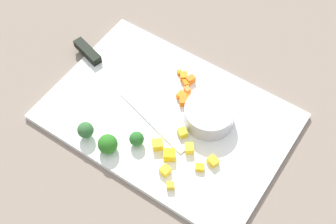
{
  "coord_description": "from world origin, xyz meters",
  "views": [
    {
      "loc": [
        -0.29,
        0.43,
        0.79
      ],
      "look_at": [
        0.0,
        0.0,
        0.02
      ],
      "focal_mm": 50.38,
      "sensor_mm": 36.0,
      "label": 1
    }
  ],
  "objects": [
    {
      "name": "carrot_dice_2",
      "position": [
        0.04,
        -0.1,
        0.02
      ],
      "size": [
        0.01,
        0.01,
        0.01
      ],
      "primitive_type": "cube",
      "rotation": [
        0.0,
        0.0,
        0.91
      ],
      "color": "orange",
      "rests_on": "cutting_board"
    },
    {
      "name": "carrot_dice_0",
      "position": [
        0.02,
        -0.09,
        0.02
      ],
      "size": [
        0.02,
        0.02,
        0.01
      ],
      "primitive_type": "cube",
      "rotation": [
        0.0,
        0.0,
        2.19
      ],
      "color": "orange",
      "rests_on": "cutting_board"
    },
    {
      "name": "chef_knife",
      "position": [
        0.16,
        -0.01,
        0.02
      ],
      "size": [
        0.35,
        0.12,
        0.02
      ],
      "rotation": [
        0.0,
        0.0,
        2.87
      ],
      "color": "silver",
      "rests_on": "cutting_board"
    },
    {
      "name": "pepper_dice_3",
      "position": [
        -0.02,
        0.07,
        0.02
      ],
      "size": [
        0.03,
        0.03,
        0.02
      ],
      "primitive_type": "cube",
      "rotation": [
        0.0,
        0.0,
        2.3
      ],
      "color": "yellow",
      "rests_on": "cutting_board"
    },
    {
      "name": "carrot_dice_7",
      "position": [
        -0.01,
        -0.04,
        0.02
      ],
      "size": [
        0.02,
        0.02,
        0.01
      ],
      "primitive_type": "cube",
      "rotation": [
        0.0,
        0.0,
        2.15
      ],
      "color": "orange",
      "rests_on": "cutting_board"
    },
    {
      "name": "carrot_dice_1",
      "position": [
        -0.0,
        -0.07,
        0.02
      ],
      "size": [
        0.02,
        0.02,
        0.01
      ],
      "primitive_type": "cube",
      "rotation": [
        0.0,
        0.0,
        1.09
      ],
      "color": "orange",
      "rests_on": "cutting_board"
    },
    {
      "name": "broccoli_floret_1",
      "position": [
        0.05,
        0.13,
        0.03
      ],
      "size": [
        0.04,
        0.04,
        0.04
      ],
      "color": "#91AC5B",
      "rests_on": "cutting_board"
    },
    {
      "name": "carrot_dice_5",
      "position": [
        0.01,
        -0.09,
        0.02
      ],
      "size": [
        0.02,
        0.02,
        0.01
      ],
      "primitive_type": "cube",
      "rotation": [
        0.0,
        0.0,
        1.19
      ],
      "color": "orange",
      "rests_on": "cutting_board"
    },
    {
      "name": "broccoli_floret_2",
      "position": [
        0.01,
        0.09,
        0.03
      ],
      "size": [
        0.03,
        0.03,
        0.03
      ],
      "color": "#84BB61",
      "rests_on": "cutting_board"
    },
    {
      "name": "pepper_dice_4",
      "position": [
        -0.08,
        0.05,
        0.02
      ],
      "size": [
        0.02,
        0.02,
        0.02
      ],
      "primitive_type": "cube",
      "rotation": [
        0.0,
        0.0,
        2.2
      ],
      "color": "yellow",
      "rests_on": "cutting_board"
    },
    {
      "name": "carrot_dice_4",
      "position": [
        -0.02,
        -0.05,
        0.02
      ],
      "size": [
        0.02,
        0.02,
        0.01
      ],
      "primitive_type": "cube",
      "rotation": [
        0.0,
        0.0,
        0.76
      ],
      "color": "orange",
      "rests_on": "cutting_board"
    },
    {
      "name": "pepper_dice_7",
      "position": [
        -0.13,
        0.04,
        0.02
      ],
      "size": [
        0.02,
        0.02,
        0.01
      ],
      "primitive_type": "cube",
      "rotation": [
        0.0,
        0.0,
        1.28
      ],
      "color": "yellow",
      "rests_on": "cutting_board"
    },
    {
      "name": "prep_bowl",
      "position": [
        -0.07,
        -0.03,
        0.03
      ],
      "size": [
        0.1,
        0.1,
        0.04
      ],
      "primitive_type": "cylinder",
      "color": "#B4B4BC",
      "rests_on": "cutting_board"
    },
    {
      "name": "ground_plane",
      "position": [
        0.0,
        0.0,
        0.0
      ],
      "size": [
        4.0,
        4.0,
        0.0
      ],
      "primitive_type": "plane",
      "color": "gray"
    },
    {
      "name": "carrot_dice_3",
      "position": [
        0.01,
        -0.08,
        0.02
      ],
      "size": [
        0.02,
        0.02,
        0.01
      ],
      "primitive_type": "cube",
      "rotation": [
        0.0,
        0.0,
        0.93
      ],
      "color": "orange",
      "rests_on": "cutting_board"
    },
    {
      "name": "pepper_dice_0",
      "position": [
        -0.12,
        0.07,
        0.02
      ],
      "size": [
        0.02,
        0.02,
        0.01
      ],
      "primitive_type": "cube",
      "rotation": [
        0.0,
        0.0,
        0.41
      ],
      "color": "yellow",
      "rests_on": "cutting_board"
    },
    {
      "name": "carrot_dice_6",
      "position": [
        -0.0,
        -0.05,
        0.02
      ],
      "size": [
        0.02,
        0.02,
        0.01
      ],
      "primitive_type": "cube",
      "rotation": [
        0.0,
        0.0,
        3.03
      ],
      "color": "orange",
      "rests_on": "cutting_board"
    },
    {
      "name": "pepper_dice_6",
      "position": [
        -0.05,
        0.02,
        0.02
      ],
      "size": [
        0.02,
        0.02,
        0.02
      ],
      "primitive_type": "cube",
      "rotation": [
        0.0,
        0.0,
        2.54
      ],
      "color": "yellow",
      "rests_on": "cutting_board"
    },
    {
      "name": "pepper_dice_1",
      "position": [
        -0.07,
        0.11,
        0.02
      ],
      "size": [
        0.02,
        0.02,
        0.01
      ],
      "primitive_type": "cube",
      "rotation": [
        0.0,
        0.0,
        2.97
      ],
      "color": "yellow",
      "rests_on": "cutting_board"
    },
    {
      "name": "pepper_dice_5",
      "position": [
        -0.09,
        0.13,
        0.02
      ],
      "size": [
        0.02,
        0.02,
        0.01
      ],
      "primitive_type": "cube",
      "rotation": [
        0.0,
        0.0,
        2.18
      ],
      "color": "yellow",
      "rests_on": "cutting_board"
    },
    {
      "name": "cutting_board",
      "position": [
        0.0,
        0.0,
        0.01
      ],
      "size": [
        0.47,
        0.32,
        0.01
      ],
      "primitive_type": "cube",
      "color": "white",
      "rests_on": "ground_plane"
    },
    {
      "name": "pepper_dice_2",
      "position": [
        -0.06,
        0.08,
        0.02
      ],
      "size": [
        0.03,
        0.03,
        0.02
      ],
      "primitive_type": "cube",
      "rotation": [
        0.0,
        0.0,
        2.09
      ],
      "color": "yellow",
      "rests_on": "cutting_board"
    },
    {
      "name": "broccoli_floret_0",
      "position": [
        0.1,
        0.13,
        0.03
      ],
      "size": [
        0.03,
        0.03,
        0.04
      ],
      "color": "#86AB6B",
      "rests_on": "cutting_board"
    }
  ]
}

